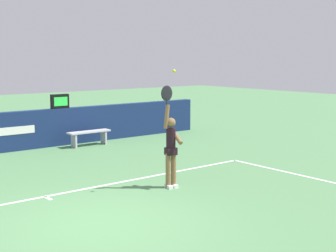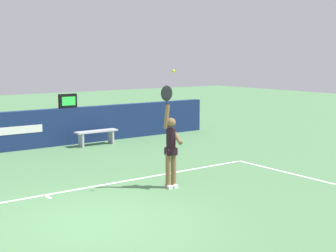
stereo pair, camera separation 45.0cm
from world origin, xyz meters
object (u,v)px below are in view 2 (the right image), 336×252
at_px(speed_display, 68,101).
at_px(tennis_ball, 173,71).
at_px(tennis_player, 171,146).
at_px(courtside_bench_near, 96,134).

distance_m(speed_display, tennis_ball, 6.80).
bearing_deg(tennis_player, courtside_bench_near, 78.80).
distance_m(tennis_player, courtside_bench_near, 5.81).
distance_m(speed_display, courtside_bench_near, 1.46).
xyz_separation_m(tennis_player, tennis_ball, (-0.15, -0.30, 1.67)).
xyz_separation_m(speed_display, tennis_ball, (-0.61, -6.68, 1.15)).
xyz_separation_m(speed_display, tennis_player, (-0.46, -6.38, -0.52)).
relative_size(speed_display, tennis_ball, 8.50).
bearing_deg(tennis_player, speed_display, 85.89).
distance_m(speed_display, tennis_player, 6.42).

